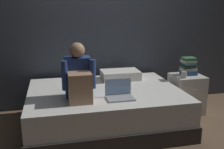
{
  "coord_description": "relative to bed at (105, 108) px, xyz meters",
  "views": [
    {
      "loc": [
        -0.84,
        -2.92,
        1.56
      ],
      "look_at": [
        -0.15,
        0.1,
        0.76
      ],
      "focal_mm": 41.98,
      "sensor_mm": 36.0,
      "label": 1
    }
  ],
  "objects": [
    {
      "name": "book_stack",
      "position": [
        1.32,
        0.22,
        0.45
      ],
      "size": [
        0.23,
        0.17,
        0.26
      ],
      "color": "#284C84",
      "rests_on": "nightstand"
    },
    {
      "name": "person_sitting",
      "position": [
        -0.36,
        -0.26,
        0.51
      ],
      "size": [
        0.39,
        0.44,
        0.66
      ],
      "color": "navy",
      "rests_on": "bed"
    },
    {
      "name": "pillow",
      "position": [
        0.33,
        0.45,
        0.32
      ],
      "size": [
        0.56,
        0.36,
        0.13
      ],
      "primitive_type": "cube",
      "color": "silver",
      "rests_on": "bed"
    },
    {
      "name": "bed",
      "position": [
        0.0,
        0.0,
        0.0
      ],
      "size": [
        2.0,
        1.5,
        0.51
      ],
      "color": "#332D2B",
      "rests_on": "ground_plane"
    },
    {
      "name": "laptop",
      "position": [
        0.11,
        -0.36,
        0.31
      ],
      "size": [
        0.32,
        0.23,
        0.22
      ],
      "color": "#9EA0A5",
      "rests_on": "bed"
    },
    {
      "name": "mug",
      "position": [
        1.17,
        0.07,
        0.37
      ],
      "size": [
        0.08,
        0.08,
        0.09
      ],
      "primitive_type": "cylinder",
      "color": "#BCB2A3",
      "rests_on": "nightstand"
    },
    {
      "name": "wall_back",
      "position": [
        0.2,
        0.9,
        1.1
      ],
      "size": [
        5.6,
        0.1,
        2.7
      ],
      "primitive_type": "cube",
      "color": "#424751",
      "rests_on": "ground_plane"
    },
    {
      "name": "nightstand",
      "position": [
        1.3,
        0.19,
        0.04
      ],
      "size": [
        0.44,
        0.46,
        0.58
      ],
      "color": "beige",
      "rests_on": "ground_plane"
    },
    {
      "name": "ground_plane",
      "position": [
        0.2,
        -0.3,
        -0.25
      ],
      "size": [
        8.0,
        8.0,
        0.0
      ],
      "primitive_type": "plane",
      "color": "brown"
    }
  ]
}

